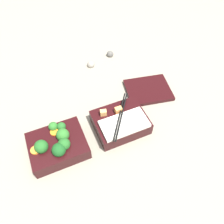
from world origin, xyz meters
The scene contains 6 objects.
ground_plane centered at (0.00, 0.00, 0.00)m, with size 3.00×3.00×0.00m, color gray.
bento_tray_vegetable centered at (-0.10, 0.00, 0.03)m, with size 0.17×0.14×0.08m.
bento_tray_rice centered at (0.12, 0.01, 0.03)m, with size 0.17×0.17×0.07m.
bento_lid centered at (0.29, 0.12, 0.01)m, with size 0.17×0.14×0.02m, color black.
pebble_0 centered at (0.13, 0.35, 0.01)m, with size 0.03×0.03×0.03m, color gray.
pebble_1 centered at (0.24, 0.38, 0.01)m, with size 0.03×0.03×0.03m, color #595651.
Camera 1 is at (-0.08, -0.37, 0.64)m, focal length 35.00 mm.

